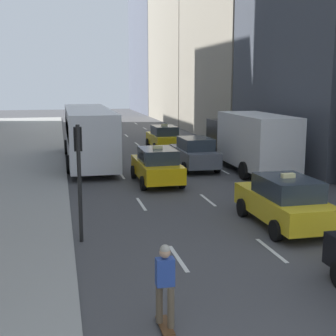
# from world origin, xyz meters

# --- Properties ---
(sidewalk_left) EXTENTS (8.00, 66.00, 0.15)m
(sidewalk_left) POSITION_xyz_m (-7.00, 27.00, 0.07)
(sidewalk_left) COLOR #9E9E99
(sidewalk_left) RESTS_ON ground
(lane_markings) EXTENTS (5.72, 56.00, 0.01)m
(lane_markings) POSITION_xyz_m (2.60, 23.00, 0.01)
(lane_markings) COLOR white
(lane_markings) RESTS_ON ground
(taxi_lead) EXTENTS (2.02, 4.40, 1.87)m
(taxi_lead) POSITION_xyz_m (4.00, 10.04, 0.88)
(taxi_lead) COLOR yellow
(taxi_lead) RESTS_ON ground
(taxi_second) EXTENTS (2.02, 4.40, 1.87)m
(taxi_second) POSITION_xyz_m (4.00, 28.65, 0.88)
(taxi_second) COLOR yellow
(taxi_second) RESTS_ON ground
(taxi_third) EXTENTS (2.02, 4.40, 1.87)m
(taxi_third) POSITION_xyz_m (1.20, 17.63, 0.88)
(taxi_third) COLOR yellow
(taxi_third) RESTS_ON ground
(sedan_black_near) EXTENTS (2.02, 4.40, 1.79)m
(sedan_black_near) POSITION_xyz_m (4.00, 20.82, 0.91)
(sedan_black_near) COLOR #565B66
(sedan_black_near) RESTS_ON ground
(city_bus) EXTENTS (2.80, 11.61, 3.25)m
(city_bus) POSITION_xyz_m (-1.61, 24.32, 1.79)
(city_bus) COLOR silver
(city_bus) RESTS_ON ground
(box_truck) EXTENTS (2.58, 8.40, 3.15)m
(box_truck) POSITION_xyz_m (6.80, 19.72, 1.71)
(box_truck) COLOR #262628
(box_truck) RESTS_ON ground
(skateboarder) EXTENTS (0.36, 0.80, 1.75)m
(skateboarder) POSITION_xyz_m (-1.37, 4.46, 0.96)
(skateboarder) COLOR brown
(skateboarder) RESTS_ON ground
(traffic_light_pole) EXTENTS (0.24, 0.42, 3.60)m
(traffic_light_pole) POSITION_xyz_m (-2.75, 10.14, 2.41)
(traffic_light_pole) COLOR black
(traffic_light_pole) RESTS_ON ground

